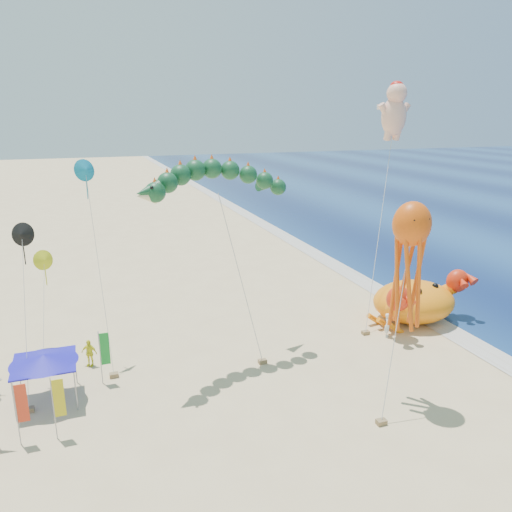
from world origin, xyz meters
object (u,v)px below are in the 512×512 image
Objects in this scene: crab_inflatable at (415,300)px; canopy_blue at (44,359)px; dragon_kite at (215,185)px; cherub_kite at (395,110)px; octopus_kite at (409,256)px.

crab_inflatable is 25.04m from canopy_blue.
crab_inflatable is at bearing 2.56° from dragon_kite.
canopy_blue is (-24.91, -2.43, 0.84)m from crab_inflatable.
dragon_kite is at bearing 10.08° from canopy_blue.
cherub_kite is 29.05m from canopy_blue.
canopy_blue is at bearing -164.19° from cherub_kite.
octopus_kite is at bearing -18.25° from canopy_blue.
octopus_kite is 19.43m from canopy_blue.
dragon_kite is (-15.02, -0.67, 9.18)m from crab_inflatable.
canopy_blue is at bearing -174.43° from crab_inflatable.
dragon_kite reaches higher than octopus_kite.
cherub_kite reaches higher than canopy_blue.
dragon_kite is at bearing 135.87° from octopus_kite.
cherub_kite is 16.59m from octopus_kite.
crab_inflatable is at bearing -93.88° from cherub_kite.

